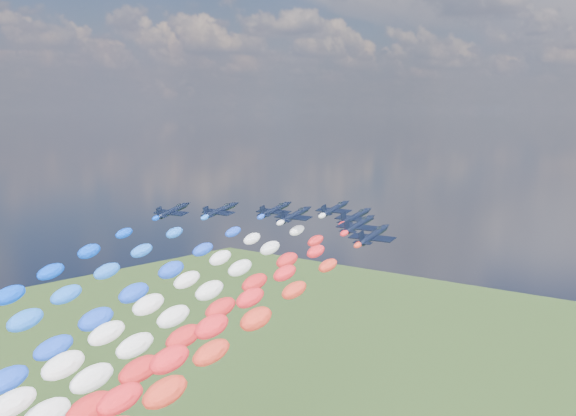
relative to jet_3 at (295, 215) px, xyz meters
The scene contains 12 objects.
jet_0 27.78m from the jet_3, 154.77° to the right, with size 8.49×11.38×2.51m, color black, non-canonical shape.
jet_1 18.19m from the jet_3, 165.22° to the right, with size 8.49×11.38×2.51m, color black, non-canonical shape.
jet_2 9.76m from the jet_3, 156.12° to the left, with size 8.49×11.38×2.51m, color black, non-canonical shape.
trail_2 62.96m from the jet_3, 98.72° to the right, with size 5.69×120.55×48.25m, color blue, non-canonical shape.
jet_3 is the anchor object (origin of this frame).
trail_3 66.03m from the jet_3, 90.00° to the right, with size 5.69×120.55×48.25m, color white, non-canonical shape.
jet_4 14.04m from the jet_3, 89.23° to the left, with size 8.49×11.38×2.51m, color black, non-canonical shape.
trail_4 53.03m from the jet_3, 89.77° to the right, with size 5.69×120.55×48.25m, color white, non-canonical shape.
jet_5 12.86m from the jet_3, 28.68° to the left, with size 8.49×11.38×2.51m, color black, non-canonical shape.
trail_5 61.31m from the jet_3, 78.61° to the right, with size 5.69×120.55×48.25m, color red, non-canonical shape.
jet_6 18.57m from the jet_3, ahead, with size 8.49×11.38×2.51m, color black, non-canonical shape.
jet_7 30.04m from the jet_3, 23.28° to the right, with size 8.49×11.38×2.51m, color black, non-canonical shape.
Camera 1 is at (100.49, -117.26, 128.15)m, focal length 48.11 mm.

